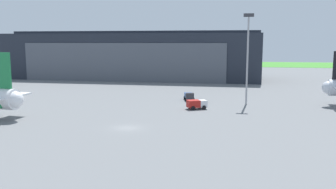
{
  "coord_description": "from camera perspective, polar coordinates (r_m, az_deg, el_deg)",
  "views": [
    {
      "loc": [
        18.27,
        -60.41,
        15.24
      ],
      "look_at": [
        4.37,
        15.81,
        3.82
      ],
      "focal_mm": 38.73,
      "sensor_mm": 36.0,
      "label": 1
    }
  ],
  "objects": [
    {
      "name": "maintenance_hangar",
      "position": [
        152.78,
        -5.62,
        6.1
      ],
      "size": [
        103.38,
        30.95,
        19.44
      ],
      "color": "#232833",
      "rests_on": "ground_plane"
    },
    {
      "name": "ops_van",
      "position": [
        94.57,
        3.34,
        -0.23
      ],
      "size": [
        3.26,
        5.08,
        2.11
      ],
      "color": "#2D2D33",
      "rests_on": "ground_plane"
    },
    {
      "name": "apron_light_mast",
      "position": [
        88.73,
        12.42,
        6.44
      ],
      "size": [
        2.4,
        0.5,
        21.71
      ],
      "color": "#99999E",
      "rests_on": "ground_plane"
    },
    {
      "name": "grass_field_strip",
      "position": [
        250.01,
        6.15,
        4.85
      ],
      "size": [
        440.0,
        56.0,
        0.08
      ],
      "primitive_type": "cube",
      "color": "#418A30",
      "rests_on": "ground_plane"
    },
    {
      "name": "fuel_bowser",
      "position": [
        82.26,
        4.54,
        -1.47
      ],
      "size": [
        4.88,
        3.93,
        2.07
      ],
      "color": "silver",
      "rests_on": "ground_plane"
    },
    {
      "name": "ground_plane",
      "position": [
        64.92,
        -6.34,
        -5.25
      ],
      "size": [
        440.0,
        440.0,
        0.0
      ],
      "primitive_type": "plane",
      "color": "slate"
    }
  ]
}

